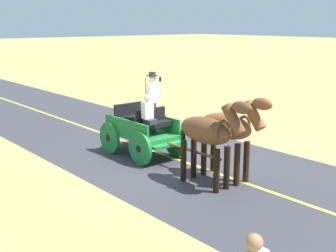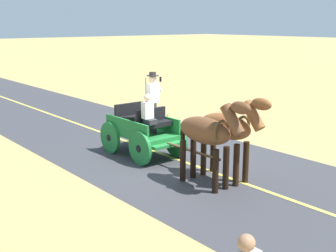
% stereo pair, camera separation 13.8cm
% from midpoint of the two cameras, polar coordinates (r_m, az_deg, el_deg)
% --- Properties ---
extents(ground_plane, '(200.00, 200.00, 0.00)m').
position_cam_midpoint_polar(ground_plane, '(13.18, 0.17, -3.89)').
color(ground_plane, tan).
extents(road_surface, '(5.86, 160.00, 0.01)m').
position_cam_midpoint_polar(road_surface, '(13.18, 0.17, -3.87)').
color(road_surface, '#38383D').
rests_on(road_surface, ground).
extents(road_centre_stripe, '(0.12, 160.00, 0.00)m').
position_cam_midpoint_polar(road_centre_stripe, '(13.18, 0.17, -3.85)').
color(road_centre_stripe, '#DBCC4C').
rests_on(road_centre_stripe, road_surface).
extents(horse_drawn_carriage, '(1.42, 4.50, 2.50)m').
position_cam_midpoint_polar(horse_drawn_carriage, '(13.07, -2.81, -0.35)').
color(horse_drawn_carriage, '#1E7233').
rests_on(horse_drawn_carriage, ground).
extents(horse_near_side, '(0.61, 2.13, 2.21)m').
position_cam_midpoint_polar(horse_near_side, '(11.00, 8.17, -0.35)').
color(horse_near_side, brown).
rests_on(horse_near_side, ground).
extents(horse_off_side, '(0.62, 2.13, 2.21)m').
position_cam_midpoint_polar(horse_off_side, '(10.50, 5.55, -0.93)').
color(horse_off_side, brown).
rests_on(horse_off_side, ground).
extents(traffic_cone, '(0.32, 0.32, 0.50)m').
position_cam_midpoint_polar(traffic_cone, '(16.83, 0.17, 0.77)').
color(traffic_cone, orange).
rests_on(traffic_cone, ground).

